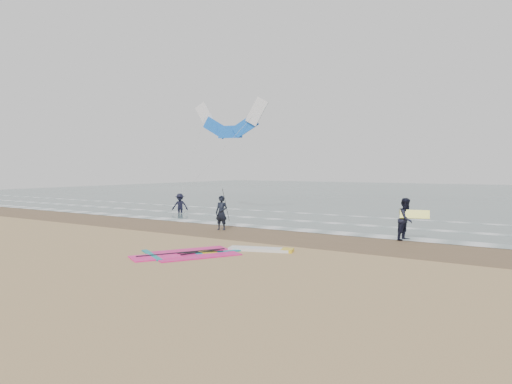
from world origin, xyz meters
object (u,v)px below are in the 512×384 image
Objects in this scene: person_standing at (221,213)px; surf_kite at (230,123)px; person_wading at (180,201)px; windsurf_rig at (212,253)px; person_walking at (406,219)px.

surf_kite is (-4.84, 7.60, 5.74)m from person_standing.
person_wading is (-7.98, 5.60, -0.02)m from person_standing.
surf_kite reaches higher than person_standing.
windsurf_rig is at bearing -75.07° from person_wading.
person_wading is (-11.71, 11.24, 0.88)m from windsurf_rig.
person_standing is 9.53m from person_walking.
person_standing is 9.75m from person_wading.
person_walking reaches higher than windsurf_rig.
person_walking is at bearing -43.70° from person_wading.
person_walking is at bearing 1.44° from person_standing.
surf_kite reaches higher than person_wading.
person_standing is at bearing 123.46° from windsurf_rig.
surf_kite is (-8.57, 13.24, 6.64)m from windsurf_rig.
person_standing reaches higher than windsurf_rig.
person_walking reaches higher than person_wading.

